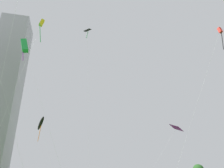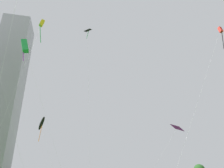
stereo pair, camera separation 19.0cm
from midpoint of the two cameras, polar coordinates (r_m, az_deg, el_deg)
name	(u,v)px [view 1 (the left image)]	position (r m, az deg, el deg)	size (l,w,h in m)	color
kite_flying_1	(176,128)	(55.80, 16.75, -11.15)	(12.44, 2.79, 13.64)	silver
kite_flying_2	(220,32)	(39.89, 26.80, 12.22)	(10.56, 4.14, 24.68)	silver
kite_flying_3	(24,46)	(37.99, -22.51, 9.41)	(9.55, 1.26, 22.83)	silver
kite_flying_5	(41,24)	(37.74, -18.54, 14.90)	(4.09, 3.68, 25.71)	silver
kite_flying_7	(41,123)	(51.19, -18.62, -9.98)	(5.08, 5.04, 14.24)	silver
kite_flying_8	(87,32)	(51.09, -6.72, 13.64)	(3.92, 5.36, 33.75)	silver
distant_highrise_1	(4,90)	(158.60, -26.87, -1.46)	(18.54, 22.42, 108.42)	#A8A8AD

